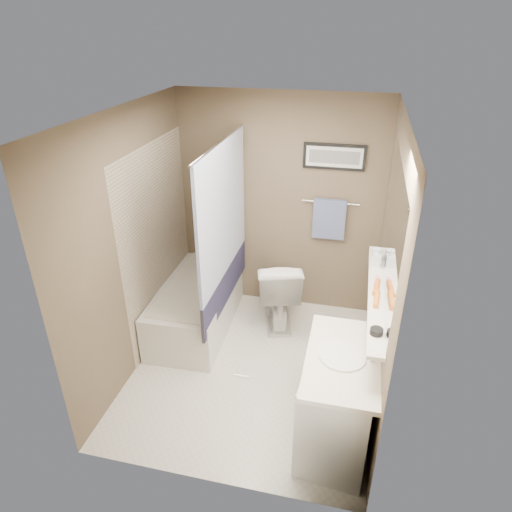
% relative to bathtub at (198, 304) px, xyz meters
% --- Properties ---
extents(ground, '(2.50, 2.50, 0.00)m').
position_rel_bathtub_xyz_m(ground, '(0.75, -0.57, -0.25)').
color(ground, silver).
rests_on(ground, ground).
extents(ceiling, '(2.20, 2.50, 0.04)m').
position_rel_bathtub_xyz_m(ceiling, '(0.75, -0.57, 2.13)').
color(ceiling, white).
rests_on(ceiling, wall_back).
extents(wall_back, '(2.20, 0.04, 2.40)m').
position_rel_bathtub_xyz_m(wall_back, '(0.75, 0.66, 0.95)').
color(wall_back, brown).
rests_on(wall_back, ground).
extents(wall_front, '(2.20, 0.04, 2.40)m').
position_rel_bathtub_xyz_m(wall_front, '(0.75, -1.80, 0.95)').
color(wall_front, brown).
rests_on(wall_front, ground).
extents(wall_left, '(0.04, 2.50, 2.40)m').
position_rel_bathtub_xyz_m(wall_left, '(-0.33, -0.57, 0.95)').
color(wall_left, brown).
rests_on(wall_left, ground).
extents(wall_right, '(0.04, 2.50, 2.40)m').
position_rel_bathtub_xyz_m(wall_right, '(1.83, -0.57, 0.95)').
color(wall_right, brown).
rests_on(wall_right, ground).
extents(tile_surround, '(0.02, 1.55, 2.00)m').
position_rel_bathtub_xyz_m(tile_surround, '(-0.34, -0.07, 0.75)').
color(tile_surround, tan).
rests_on(tile_surround, wall_left).
extents(curtain_rod, '(0.02, 1.55, 0.02)m').
position_rel_bathtub_xyz_m(curtain_rod, '(0.35, -0.07, 1.80)').
color(curtain_rod, silver).
rests_on(curtain_rod, wall_left).
extents(curtain_upper, '(0.03, 1.45, 1.28)m').
position_rel_bathtub_xyz_m(curtain_upper, '(0.35, -0.07, 1.15)').
color(curtain_upper, silver).
rests_on(curtain_upper, curtain_rod).
extents(curtain_lower, '(0.03, 1.45, 0.36)m').
position_rel_bathtub_xyz_m(curtain_lower, '(0.35, -0.07, 0.33)').
color(curtain_lower, '#262444').
rests_on(curtain_lower, curtain_rod).
extents(mirror, '(0.02, 1.60, 1.00)m').
position_rel_bathtub_xyz_m(mirror, '(1.84, -0.72, 1.37)').
color(mirror, silver).
rests_on(mirror, wall_right).
extents(shelf, '(0.12, 1.60, 0.03)m').
position_rel_bathtub_xyz_m(shelf, '(1.79, -0.72, 0.85)').
color(shelf, silver).
rests_on(shelf, wall_right).
extents(towel_bar, '(0.60, 0.02, 0.02)m').
position_rel_bathtub_xyz_m(towel_bar, '(1.30, 0.64, 1.05)').
color(towel_bar, silver).
rests_on(towel_bar, wall_back).
extents(towel, '(0.34, 0.05, 0.44)m').
position_rel_bathtub_xyz_m(towel, '(1.30, 0.62, 0.87)').
color(towel, '#8493C1').
rests_on(towel, towel_bar).
extents(art_frame, '(0.62, 0.02, 0.26)m').
position_rel_bathtub_xyz_m(art_frame, '(1.30, 0.66, 1.53)').
color(art_frame, black).
rests_on(art_frame, wall_back).
extents(art_mat, '(0.56, 0.00, 0.20)m').
position_rel_bathtub_xyz_m(art_mat, '(1.30, 0.65, 1.53)').
color(art_mat, white).
rests_on(art_mat, art_frame).
extents(art_image, '(0.50, 0.00, 0.13)m').
position_rel_bathtub_xyz_m(art_image, '(1.30, 0.64, 1.53)').
color(art_image, '#595959').
rests_on(art_image, art_mat).
extents(door, '(0.80, 0.02, 2.00)m').
position_rel_bathtub_xyz_m(door, '(1.30, -1.81, 0.75)').
color(door, silver).
rests_on(door, wall_front).
extents(door_handle, '(0.10, 0.02, 0.02)m').
position_rel_bathtub_xyz_m(door_handle, '(0.97, -1.76, 0.75)').
color(door_handle, silver).
rests_on(door_handle, door).
extents(bathtub, '(0.75, 1.52, 0.50)m').
position_rel_bathtub_xyz_m(bathtub, '(0.00, 0.00, 0.00)').
color(bathtub, silver).
rests_on(bathtub, ground).
extents(tub_rim, '(0.56, 1.36, 0.02)m').
position_rel_bathtub_xyz_m(tub_rim, '(-0.00, 0.00, 0.25)').
color(tub_rim, silver).
rests_on(tub_rim, bathtub).
extents(toilet, '(0.64, 0.88, 0.80)m').
position_rel_bathtub_xyz_m(toilet, '(0.83, 0.26, 0.15)').
color(toilet, white).
rests_on(toilet, ground).
extents(vanity, '(0.59, 0.95, 0.80)m').
position_rel_bathtub_xyz_m(vanity, '(1.60, -1.23, 0.15)').
color(vanity, white).
rests_on(vanity, ground).
extents(countertop, '(0.54, 0.96, 0.04)m').
position_rel_bathtub_xyz_m(countertop, '(1.59, -1.23, 0.57)').
color(countertop, white).
rests_on(countertop, vanity).
extents(sink_basin, '(0.34, 0.34, 0.01)m').
position_rel_bathtub_xyz_m(sink_basin, '(1.58, -1.23, 0.60)').
color(sink_basin, white).
rests_on(sink_basin, countertop).
extents(faucet_spout, '(0.02, 0.02, 0.10)m').
position_rel_bathtub_xyz_m(faucet_spout, '(1.78, -1.23, 0.64)').
color(faucet_spout, white).
rests_on(faucet_spout, countertop).
extents(faucet_knob, '(0.05, 0.05, 0.05)m').
position_rel_bathtub_xyz_m(faucet_knob, '(1.78, -1.13, 0.62)').
color(faucet_knob, silver).
rests_on(faucet_knob, countertop).
extents(candle_bowl_near, '(0.09, 0.09, 0.04)m').
position_rel_bathtub_xyz_m(candle_bowl_near, '(1.79, -1.27, 0.89)').
color(candle_bowl_near, black).
rests_on(candle_bowl_near, shelf).
extents(hair_brush_front, '(0.05, 0.22, 0.04)m').
position_rel_bathtub_xyz_m(hair_brush_front, '(1.79, -0.86, 0.89)').
color(hair_brush_front, orange).
rests_on(hair_brush_front, shelf).
extents(hair_brush_back, '(0.07, 0.22, 0.04)m').
position_rel_bathtub_xyz_m(hair_brush_back, '(1.79, -0.69, 0.89)').
color(hair_brush_back, '#D4601D').
rests_on(hair_brush_back, shelf).
extents(pink_comb, '(0.05, 0.16, 0.01)m').
position_rel_bathtub_xyz_m(pink_comb, '(1.79, -0.55, 0.87)').
color(pink_comb, pink).
rests_on(pink_comb, shelf).
extents(glass_jar, '(0.08, 0.08, 0.10)m').
position_rel_bathtub_xyz_m(glass_jar, '(1.79, -0.17, 0.92)').
color(glass_jar, silver).
rests_on(glass_jar, shelf).
extents(soap_bottle, '(0.08, 0.08, 0.16)m').
position_rel_bathtub_xyz_m(soap_bottle, '(1.79, -0.29, 0.95)').
color(soap_bottle, '#999999').
rests_on(soap_bottle, shelf).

